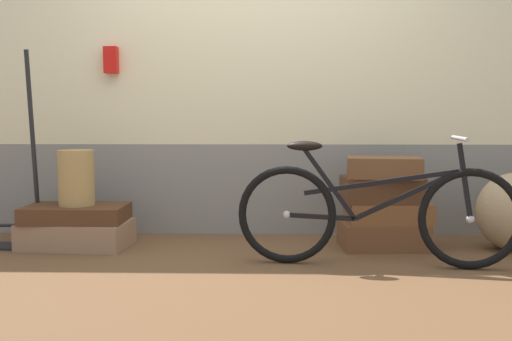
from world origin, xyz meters
TOP-DOWN VIEW (x-y plane):
  - ground at (0.00, 0.00)m, footprint 8.46×5.20m
  - station_building at (0.01, 0.85)m, footprint 6.46×0.74m
  - suitcase_0 at (-1.23, 0.26)m, footprint 0.77×0.50m
  - suitcase_1 at (-1.23, 0.27)m, footprint 0.70×0.42m
  - suitcase_2 at (0.92, 0.30)m, footprint 0.61×0.42m
  - suitcase_3 at (0.95, 0.30)m, footprint 0.58×0.39m
  - suitcase_4 at (0.91, 0.30)m, footprint 0.55×0.38m
  - suitcase_5 at (0.91, 0.25)m, footprint 0.53×0.39m
  - wicker_basket at (-1.22, 0.27)m, footprint 0.25×0.25m
  - luggage_trolley at (-1.74, 0.33)m, footprint 0.46×0.35m
  - bicycle at (0.78, -0.22)m, footprint 1.71×0.46m

SIDE VIEW (x-z plane):
  - ground at x=0.00m, z-range -0.06..0.00m
  - suitcase_0 at x=-1.23m, z-range 0.00..0.18m
  - suitcase_2 at x=0.92m, z-range 0.00..0.18m
  - suitcase_1 at x=-1.23m, z-range 0.18..0.30m
  - suitcase_3 at x=0.95m, z-range 0.18..0.32m
  - luggage_trolley at x=-1.74m, z-range -0.36..1.02m
  - bicycle at x=0.78m, z-range -0.07..0.73m
  - suitcase_4 at x=0.91m, z-range 0.32..0.50m
  - wicker_basket at x=-1.22m, z-range 0.30..0.68m
  - suitcase_5 at x=0.91m, z-range 0.50..0.64m
  - station_building at x=0.01m, z-range 0.00..2.63m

